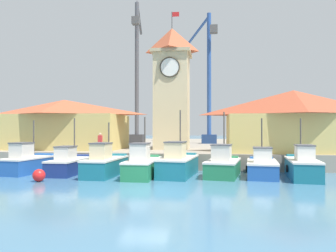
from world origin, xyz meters
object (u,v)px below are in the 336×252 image
(warehouse_left, at_px, (64,124))
(mooring_buoy, at_px, (39,175))
(fishing_boat_left_inner, at_px, (105,164))
(clock_tower, at_px, (172,85))
(dock_worker_near_tower, at_px, (235,142))
(fishing_boat_left_outer, at_px, (70,164))
(dock_worker_along_quay, at_px, (100,142))
(fishing_boat_right_outer, at_px, (302,166))
(port_crane_near, at_px, (137,89))
(fishing_boat_far_left, at_px, (28,163))
(fishing_boat_center, at_px, (178,164))
(fishing_boat_mid_right, at_px, (223,165))
(fishing_boat_mid_left, at_px, (143,165))
(fishing_boat_right_inner, at_px, (262,167))
(port_crane_far, at_px, (208,93))
(warehouse_right, at_px, (294,120))

(warehouse_left, bearing_deg, mooring_buoy, -71.57)
(fishing_boat_left_inner, relative_size, warehouse_left, 0.43)
(clock_tower, height_order, dock_worker_near_tower, clock_tower)
(fishing_boat_left_outer, height_order, dock_worker_along_quay, fishing_boat_left_outer)
(fishing_boat_right_outer, height_order, mooring_buoy, fishing_boat_right_outer)
(port_crane_near, distance_m, dock_worker_near_tower, 22.11)
(fishing_boat_far_left, relative_size, clock_tower, 0.35)
(fishing_boat_left_inner, distance_m, dock_worker_near_tower, 10.52)
(fishing_boat_center, relative_size, warehouse_left, 0.45)
(fishing_boat_center, relative_size, fishing_boat_right_outer, 1.00)
(fishing_boat_left_inner, xyz_separation_m, dock_worker_along_quay, (-1.90, 4.35, 1.36))
(fishing_boat_left_inner, height_order, port_crane_near, port_crane_near)
(fishing_boat_center, bearing_deg, dock_worker_along_quay, 151.51)
(fishing_boat_far_left, relative_size, mooring_buoy, 6.06)
(warehouse_left, height_order, port_crane_near, port_crane_near)
(fishing_boat_left_inner, bearing_deg, fishing_boat_mid_right, 5.71)
(fishing_boat_mid_left, bearing_deg, dock_worker_along_quay, 135.76)
(fishing_boat_left_outer, relative_size, fishing_boat_right_inner, 1.10)
(fishing_boat_left_outer, bearing_deg, fishing_boat_center, -1.02)
(fishing_boat_mid_right, xyz_separation_m, dock_worker_near_tower, (1.07, 4.17, 1.41))
(fishing_boat_left_inner, bearing_deg, dock_worker_near_tower, 28.50)
(fishing_boat_right_inner, height_order, clock_tower, clock_tower)
(warehouse_left, distance_m, dock_worker_near_tower, 16.70)
(fishing_boat_far_left, xyz_separation_m, dock_worker_along_quay, (4.16, 3.80, 1.38))
(fishing_boat_far_left, height_order, port_crane_far, port_crane_far)
(fishing_boat_center, distance_m, mooring_buoy, 9.01)
(fishing_boat_right_outer, relative_size, warehouse_left, 0.45)
(fishing_boat_left_outer, height_order, port_crane_near, port_crane_near)
(port_crane_near, bearing_deg, fishing_boat_mid_right, -62.75)
(warehouse_right, distance_m, mooring_buoy, 20.36)
(clock_tower, height_order, dock_worker_along_quay, clock_tower)
(fishing_boat_far_left, xyz_separation_m, fishing_boat_mid_right, (14.16, 0.25, -0.03))
(fishing_boat_mid_right, bearing_deg, mooring_buoy, -161.38)
(fishing_boat_left_inner, relative_size, dock_worker_along_quay, 3.12)
(fishing_boat_left_outer, bearing_deg, warehouse_right, 19.84)
(fishing_boat_right_outer, bearing_deg, warehouse_left, 158.63)
(fishing_boat_center, relative_size, mooring_buoy, 6.96)
(fishing_boat_mid_right, distance_m, clock_tower, 12.06)
(fishing_boat_mid_left, distance_m, port_crane_far, 24.32)
(fishing_boat_left_inner, distance_m, mooring_buoy, 4.42)
(fishing_boat_mid_left, relative_size, clock_tower, 0.39)
(fishing_boat_center, xyz_separation_m, warehouse_right, (9.18, 6.30, 3.15))
(fishing_boat_right_outer, xyz_separation_m, warehouse_left, (-20.32, 7.95, 2.98))
(fishing_boat_far_left, xyz_separation_m, warehouse_left, (-1.00, 7.99, 2.99))
(fishing_boat_mid_left, bearing_deg, fishing_boat_right_inner, 6.96)
(fishing_boat_left_outer, relative_size, port_crane_near, 0.26)
(dock_worker_along_quay, bearing_deg, mooring_buoy, -100.14)
(fishing_boat_left_outer, xyz_separation_m, fishing_boat_right_inner, (13.59, 0.14, -0.00))
(clock_tower, bearing_deg, fishing_boat_right_inner, -50.53)
(fishing_boat_far_left, relative_size, fishing_boat_center, 0.87)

